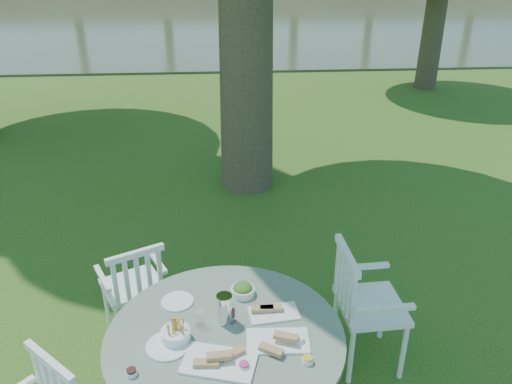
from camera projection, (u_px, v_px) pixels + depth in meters
ground at (257, 278)px, 4.91m from camera, size 140.00×140.00×0.00m
table at (226, 349)px, 3.20m from camera, size 1.52×1.52×0.73m
chair_ne at (359, 299)px, 3.69m from camera, size 0.50×0.53×1.00m
chair_nw at (135, 285)px, 3.95m from camera, size 0.59×0.58×0.89m
tableware at (219, 325)px, 3.15m from camera, size 1.09×0.90×0.21m
river at (223, 12)px, 25.52m from camera, size 100.00×28.00×0.12m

